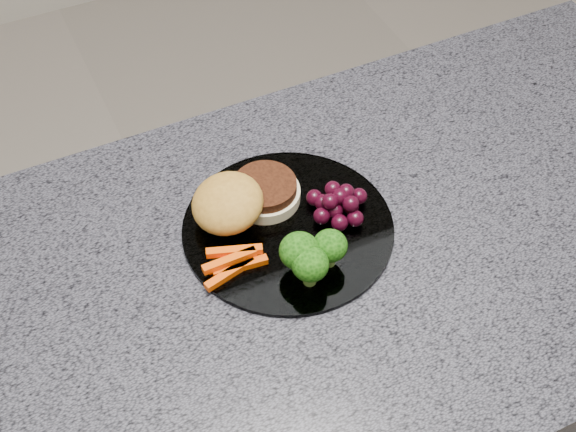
# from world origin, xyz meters

# --- Properties ---
(island_cabinet) EXTENTS (1.20, 0.60, 0.86)m
(island_cabinet) POSITION_xyz_m (0.00, 0.00, 0.43)
(island_cabinet) COLOR brown
(island_cabinet) RESTS_ON ground
(countertop) EXTENTS (1.20, 0.60, 0.04)m
(countertop) POSITION_xyz_m (0.00, 0.00, 0.88)
(countertop) COLOR #52515C
(countertop) RESTS_ON island_cabinet
(plate) EXTENTS (0.26, 0.26, 0.01)m
(plate) POSITION_xyz_m (-0.03, 0.06, 0.90)
(plate) COLOR white
(plate) RESTS_ON countertop
(burger) EXTENTS (0.17, 0.13, 0.05)m
(burger) POSITION_xyz_m (-0.07, 0.10, 0.93)
(burger) COLOR beige
(burger) RESTS_ON plate
(carrot_sticks) EXTENTS (0.08, 0.05, 0.02)m
(carrot_sticks) POSITION_xyz_m (-0.11, 0.03, 0.91)
(carrot_sticks) COLOR #FC4F04
(carrot_sticks) RESTS_ON plate
(broccoli) EXTENTS (0.08, 0.07, 0.06)m
(broccoli) POSITION_xyz_m (-0.03, -0.02, 0.94)
(broccoli) COLOR #59802E
(broccoli) RESTS_ON plate
(grape_bunch) EXTENTS (0.08, 0.07, 0.04)m
(grape_bunch) POSITION_xyz_m (0.04, 0.05, 0.92)
(grape_bunch) COLOR black
(grape_bunch) RESTS_ON plate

